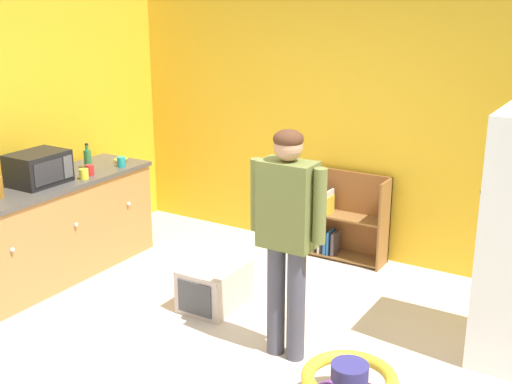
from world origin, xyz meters
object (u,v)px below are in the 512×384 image
microwave (38,168)px  blue_cup (50,168)px  banana_bunch (122,160)px  green_glass_bottle (88,159)px  yellow_cup (84,174)px  standing_person (287,226)px  kitchen_counter (52,230)px  teal_cup (121,162)px  red_cup (90,170)px  bookshelf (341,221)px  pet_carrier (214,286)px

microwave → blue_cup: bearing=124.0°
banana_bunch → green_glass_bottle: 0.37m
banana_bunch → yellow_cup: 0.64m
standing_person → blue_cup: 2.69m
banana_bunch → blue_cup: 0.71m
kitchen_counter → green_glass_bottle: 0.75m
kitchen_counter → teal_cup: bearing=74.1°
yellow_cup → red_cup: (-0.06, 0.12, 0.00)m
microwave → banana_bunch: size_ratio=3.03×
bookshelf → microwave: microwave is taller
pet_carrier → yellow_cup: (-1.37, -0.03, 0.77)m
microwave → teal_cup: bearing=74.9°
banana_bunch → pet_carrier: bearing=-21.8°
green_glass_bottle → standing_person: bearing=-13.9°
kitchen_counter → yellow_cup: size_ratio=21.83×
standing_person → banana_bunch: bearing=157.9°
red_cup → green_glass_bottle: bearing=138.3°
kitchen_counter → pet_carrier: (1.59, 0.26, -0.27)m
banana_bunch → teal_cup: 0.17m
bookshelf → blue_cup: 2.80m
red_cup → teal_cup: bearing=83.5°
teal_cup → kitchen_counter: bearing=-105.9°
banana_bunch → green_glass_bottle: (-0.11, -0.35, 0.07)m
microwave → red_cup: 0.47m
banana_bunch → yellow_cup: bearing=-79.2°
microwave → red_cup: size_ratio=5.05×
standing_person → teal_cup: bearing=159.8°
banana_bunch → kitchen_counter: bearing=-96.6°
banana_bunch → green_glass_bottle: bearing=-107.1°
pet_carrier → teal_cup: teal_cup is taller
bookshelf → red_cup: bearing=-142.7°
blue_cup → banana_bunch: bearing=64.1°
microwave → blue_cup: size_ratio=5.05×
teal_cup → red_cup: same height
standing_person → pet_carrier: 1.24m
microwave → banana_bunch: microwave is taller
green_glass_bottle → teal_cup: 0.31m
teal_cup → blue_cup: bearing=-129.4°
banana_bunch → teal_cup: (0.11, -0.13, 0.02)m
red_cup → microwave: bearing=-112.1°
standing_person → yellow_cup: standing_person is taller
kitchen_counter → standing_person: bearing=-2.4°
standing_person → red_cup: (-2.30, 0.46, -0.04)m
standing_person → green_glass_bottle: (-2.47, 0.61, 0.01)m
green_glass_bottle → red_cup: bearing=-41.7°
banana_bunch → teal_cup: bearing=-50.3°
bookshelf → yellow_cup: (-1.82, -1.55, 0.58)m
microwave → red_cup: (0.17, 0.43, -0.09)m
pet_carrier → banana_bunch: 1.77m
yellow_cup → red_cup: size_ratio=1.00×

